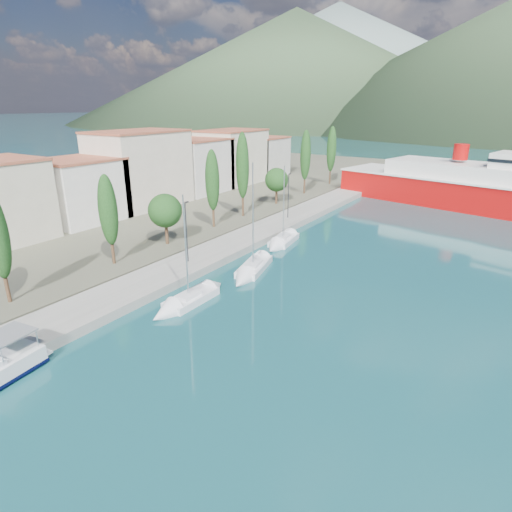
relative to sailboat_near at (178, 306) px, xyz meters
The scene contains 10 objects.
ground 112.12m from the sailboat_near, 88.13° to the left, with size 1400.00×1400.00×0.00m, color #184D53.
quay 18.83m from the sailboat_near, 106.45° to the left, with size 5.00×88.00×0.80m, color gray.
land_strip 51.62m from the sailboat_near, 147.08° to the left, with size 70.00×148.00×0.70m, color #565644.
town_buildings 40.86m from the sailboat_near, 134.37° to the left, with size 9.20×69.20×11.30m.
tree_row 27.45m from the sailboat_near, 114.96° to the left, with size 3.76×65.52×11.53m.
lamp_posts 9.60m from the sailboat_near, 127.24° to the left, with size 0.15×43.50×6.06m.
sailboat_near is the anchor object (origin of this frame).
sailboat_mid 8.93m from the sailboat_near, 84.17° to the left, with size 3.98×8.27×11.51m.
sailboat_far 18.51m from the sailboat_near, 93.59° to the left, with size 3.14×7.08×10.05m.
ferry 55.47m from the sailboat_near, 69.72° to the left, with size 52.79×21.30×10.26m.
Camera 1 is at (18.56, -14.86, 15.77)m, focal length 30.00 mm.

